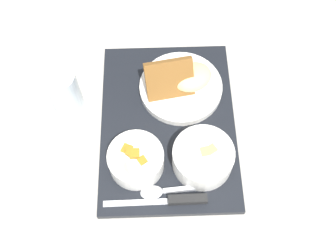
% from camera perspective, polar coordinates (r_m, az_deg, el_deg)
% --- Properties ---
extents(ground_plane, '(4.00, 4.00, 0.00)m').
position_cam_1_polar(ground_plane, '(0.92, 0.00, -1.35)').
color(ground_plane, '#ADA89E').
extents(serving_tray, '(0.40, 0.29, 0.02)m').
position_cam_1_polar(serving_tray, '(0.91, 0.00, -1.13)').
color(serving_tray, black).
rests_on(serving_tray, ground_plane).
extents(bowl_salad, '(0.11, 0.11, 0.06)m').
position_cam_1_polar(bowl_salad, '(0.84, -4.39, -5.92)').
color(bowl_salad, white).
rests_on(bowl_salad, serving_tray).
extents(bowl_soup, '(0.12, 0.12, 0.06)m').
position_cam_1_polar(bowl_soup, '(0.84, 4.77, -5.61)').
color(bowl_soup, white).
rests_on(bowl_soup, serving_tray).
extents(plate_main, '(0.18, 0.18, 0.10)m').
position_cam_1_polar(plate_main, '(0.93, 1.89, 4.26)').
color(plate_main, white).
rests_on(plate_main, serving_tray).
extents(knife, '(0.02, 0.20, 0.02)m').
position_cam_1_polar(knife, '(0.83, 1.45, -11.37)').
color(knife, silver).
rests_on(knife, serving_tray).
extents(spoon, '(0.03, 0.14, 0.01)m').
position_cam_1_polar(spoon, '(0.84, -0.22, -10.17)').
color(spoon, silver).
rests_on(spoon, serving_tray).
extents(glass_water, '(0.07, 0.07, 0.11)m').
position_cam_1_polar(glass_water, '(0.93, -13.88, 3.16)').
color(glass_water, silver).
rests_on(glass_water, ground_plane).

